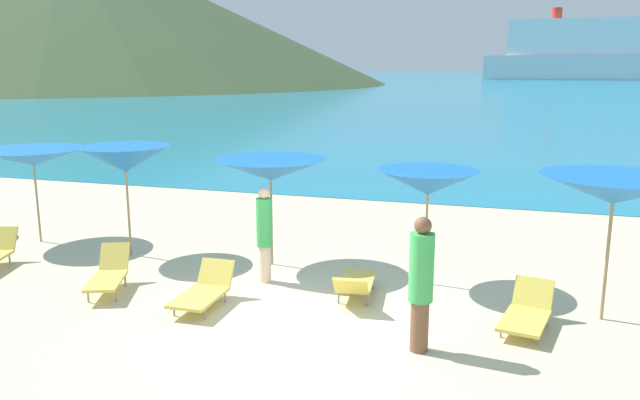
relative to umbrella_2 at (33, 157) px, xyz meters
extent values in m
cube|color=beige|center=(7.05, 7.33, -2.05)|extent=(50.00, 100.00, 0.30)
cube|color=teal|center=(7.05, 226.41, -1.89)|extent=(650.00, 440.00, 0.02)
cone|color=#384C2D|center=(-80.76, 105.96, 13.46)|extent=(133.56, 133.56, 30.71)
cylinder|color=#9E7F59|center=(0.00, 0.00, -0.90)|extent=(0.05, 0.05, 1.99)
cone|color=blue|center=(0.00, 0.00, 0.00)|extent=(2.38, 2.38, 0.37)
sphere|color=#9E7F59|center=(0.00, 0.00, 0.13)|extent=(0.07, 0.07, 0.07)
cylinder|color=#9E7F59|center=(2.53, -0.31, -0.83)|extent=(0.05, 0.05, 2.15)
cone|color=blue|center=(2.53, -0.31, 0.12)|extent=(1.97, 1.97, 0.53)
sphere|color=#9E7F59|center=(2.53, -0.31, 0.28)|extent=(0.07, 0.07, 0.07)
cylinder|color=#9E7F59|center=(5.56, -0.04, -0.90)|extent=(0.05, 0.05, 2.01)
cone|color=blue|center=(5.56, -0.04, 0.00)|extent=(2.35, 2.35, 0.42)
sphere|color=#9E7F59|center=(5.56, -0.04, 0.14)|extent=(0.07, 0.07, 0.07)
cylinder|color=#9E7F59|center=(8.60, -0.28, -0.91)|extent=(0.04, 0.04, 1.97)
cone|color=blue|center=(8.60, -0.28, -0.04)|extent=(1.83, 1.83, 0.44)
sphere|color=#9E7F59|center=(8.60, -0.28, 0.10)|extent=(0.07, 0.07, 0.07)
cylinder|color=#9E7F59|center=(11.45, -1.13, -0.82)|extent=(0.05, 0.05, 2.16)
cone|color=blue|center=(11.45, -1.13, 0.15)|extent=(2.34, 2.34, 0.43)
sphere|color=#9E7F59|center=(11.45, -1.13, 0.29)|extent=(0.07, 0.07, 0.07)
cube|color=#D8BF4C|center=(3.47, -2.47, -1.64)|extent=(0.88, 1.17, 0.05)
cube|color=#D8BF4C|center=(3.21, -1.83, -1.43)|extent=(0.61, 0.54, 0.46)
cylinder|color=gray|center=(3.38, -2.85, -1.78)|extent=(0.04, 0.04, 0.23)
cylinder|color=gray|center=(3.79, -2.68, -1.78)|extent=(0.04, 0.04, 0.23)
cylinder|color=gray|center=(3.10, -2.17, -1.78)|extent=(0.04, 0.04, 0.23)
cylinder|color=gray|center=(3.52, -2.00, -1.78)|extent=(0.04, 0.04, 0.23)
cube|color=#D8BF4C|center=(7.56, -1.21, -1.65)|extent=(0.69, 1.20, 0.05)
cube|color=#D8BF4C|center=(7.64, -1.94, -1.48)|extent=(0.58, 0.41, 0.37)
cylinder|color=gray|center=(7.76, -0.83, -1.79)|extent=(0.04, 0.04, 0.23)
cylinder|color=gray|center=(7.28, -0.88, -1.79)|extent=(0.04, 0.04, 0.23)
cylinder|color=gray|center=(7.85, -1.63, -1.79)|extent=(0.04, 0.04, 0.23)
cylinder|color=gray|center=(7.37, -1.68, -1.79)|extent=(0.04, 0.04, 0.23)
cube|color=#D8BF4C|center=(0.30, -1.39, -1.44)|extent=(0.62, 0.45, 0.46)
cylinder|color=gray|center=(0.62, -1.59, -1.79)|extent=(0.04, 0.04, 0.22)
cube|color=#D8BF4C|center=(5.30, -2.62, -1.68)|extent=(0.64, 1.08, 0.05)
cube|color=#D8BF4C|center=(5.29, -1.96, -1.48)|extent=(0.60, 0.31, 0.43)
cylinder|color=gray|center=(5.04, -2.95, -1.80)|extent=(0.04, 0.04, 0.19)
cylinder|color=gray|center=(5.57, -2.95, -1.80)|extent=(0.04, 0.04, 0.19)
cylinder|color=gray|center=(5.03, -2.21, -1.80)|extent=(0.04, 0.04, 0.19)
cylinder|color=gray|center=(5.56, -2.20, -1.80)|extent=(0.04, 0.04, 0.19)
cube|color=#D8BF4C|center=(10.29, -2.01, -1.71)|extent=(0.81, 1.18, 0.05)
cube|color=#D8BF4C|center=(10.42, -1.37, -1.50)|extent=(0.62, 0.39, 0.45)
cylinder|color=gray|center=(9.97, -2.28, -1.82)|extent=(0.04, 0.04, 0.16)
cylinder|color=gray|center=(10.48, -2.38, -1.82)|extent=(0.04, 0.04, 0.16)
cylinder|color=gray|center=(10.12, -1.54, -1.82)|extent=(0.04, 0.04, 0.16)
cylinder|color=gray|center=(10.63, -1.65, -1.82)|extent=(0.04, 0.04, 0.16)
cylinder|color=brown|center=(8.89, -3.06, -1.53)|extent=(0.25, 0.25, 0.73)
cylinder|color=#3FB259|center=(8.89, -3.06, -0.70)|extent=(0.34, 0.34, 0.95)
sphere|color=brown|center=(8.89, -3.06, -0.11)|extent=(0.24, 0.24, 0.24)
cylinder|color=beige|center=(5.81, -1.02, -1.56)|extent=(0.22, 0.22, 0.67)
cylinder|color=#3FB259|center=(5.81, -1.02, -0.79)|extent=(0.29, 0.29, 0.87)
sphere|color=beige|center=(5.81, -1.02, -0.25)|extent=(0.22, 0.22, 0.22)
cube|color=silver|center=(26.13, 178.30, 1.41)|extent=(49.65, 10.37, 6.58)
cube|color=white|center=(26.13, 178.30, 9.55)|extent=(37.27, 8.34, 9.71)
cylinder|color=red|center=(19.97, 178.60, 15.90)|extent=(2.80, 2.80, 3.00)
camera|label=1|loc=(9.94, -11.17, 1.96)|focal=35.32mm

